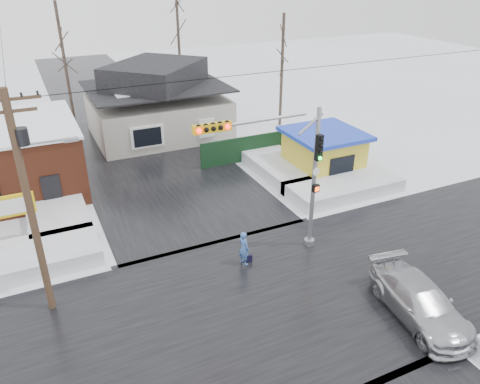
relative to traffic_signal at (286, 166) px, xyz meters
name	(u,v)px	position (x,y,z in m)	size (l,w,h in m)	color
ground	(266,303)	(-2.43, -2.97, -4.54)	(120.00, 120.00, 0.00)	white
road_ns	(266,303)	(-2.43, -2.97, -4.53)	(10.00, 120.00, 0.02)	black
road_ew	(266,303)	(-2.43, -2.97, -4.53)	(120.00, 10.00, 0.02)	black
snowbank_nw	(20,260)	(-11.43, 4.03, -4.14)	(7.00, 3.00, 0.80)	white
snowbank_ne	(343,187)	(6.57, 4.03, -4.14)	(7.00, 3.00, 0.80)	white
snowbank_nside_w	(55,205)	(-9.43, 9.03, -4.14)	(3.00, 8.00, 0.80)	white
snowbank_nside_e	(274,163)	(4.57, 9.03, -4.14)	(3.00, 8.00, 0.80)	white
traffic_signal	(286,166)	(0.00, 0.00, 0.00)	(6.05, 0.68, 7.00)	gray
utility_pole	(29,195)	(-10.36, 0.53, 0.57)	(3.15, 0.44, 9.00)	#382619
marquee_sign	(11,207)	(-11.43, 6.53, -2.62)	(2.20, 0.21, 2.55)	black
house	(157,103)	(-0.43, 19.03, -1.92)	(10.40, 8.40, 5.76)	#B2AEA1
kiosk	(323,152)	(7.07, 7.03, -3.08)	(4.60, 4.60, 2.88)	gold
fence	(254,147)	(4.07, 11.03, -3.64)	(8.00, 0.12, 1.80)	black
tree_far_left	(59,29)	(-6.43, 23.03, 3.41)	(3.00, 3.00, 10.00)	#332821
tree_far_mid	(176,0)	(3.57, 25.03, 5.00)	(3.00, 3.00, 12.00)	#332821
tree_far_right	(283,38)	(9.57, 17.03, 2.62)	(3.00, 3.00, 9.00)	#332821
pedestrian	(244,248)	(-2.07, -0.05, -3.69)	(0.62, 0.41, 1.69)	#3C65AA
car	(420,302)	(2.58, -6.22, -3.80)	(2.06, 5.08, 1.47)	#AFB0B6
shopping_bag	(249,259)	(-1.78, -0.04, -4.36)	(0.28, 0.12, 0.35)	black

